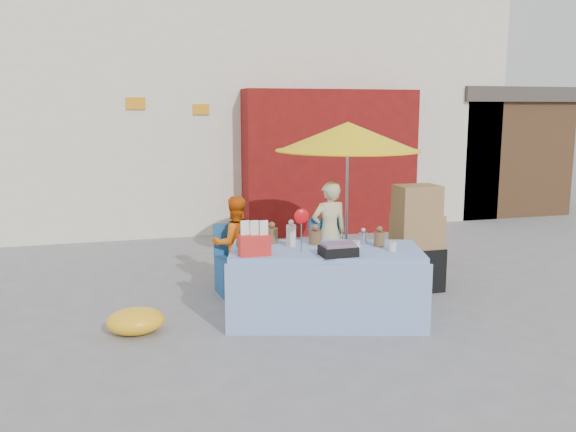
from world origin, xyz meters
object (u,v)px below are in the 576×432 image
object	(u,v)px
umbrella	(348,137)
box_stack	(416,242)
chair_right	(332,266)
chair_left	(237,273)
market_table	(325,283)
vendor_orange	(235,243)
vendor_beige	(329,232)

from	to	relation	value
umbrella	box_stack	distance (m)	1.62
box_stack	chair_right	bearing A→B (deg)	153.39
chair_right	box_stack	world-z (taller)	box_stack
chair_left	box_stack	bearing A→B (deg)	-16.71
market_table	vendor_orange	xyz separation A→B (m)	(-0.71, 1.37, 0.19)
vendor_beige	box_stack	distance (m)	1.12
vendor_beige	chair_left	bearing A→B (deg)	1.57
box_stack	vendor_beige	bearing A→B (deg)	147.21
vendor_orange	chair_right	bearing A→B (deg)	169.31
chair_right	box_stack	bearing A→B (deg)	-31.16
chair_left	market_table	bearing A→B (deg)	-64.84
chair_right	vendor_beige	world-z (taller)	vendor_beige
market_table	box_stack	xyz separation A→B (m)	(1.49, 0.77, 0.21)
chair_left	vendor_orange	distance (m)	0.37
chair_right	vendor_beige	distance (m)	0.43
market_table	umbrella	size ratio (longest dim) A/B	1.08
market_table	chair_left	xyz separation A→B (m)	(-0.71, 1.24, -0.15)
chair_right	umbrella	world-z (taller)	umbrella
chair_right	vendor_beige	size ratio (longest dim) A/B	0.64
chair_right	box_stack	distance (m)	1.11
chair_right	vendor_orange	size ratio (longest dim) A/B	0.71
vendor_orange	vendor_beige	bearing A→B (deg)	175.45
market_table	chair_right	bearing A→B (deg)	82.68
market_table	chair_right	xyz separation A→B (m)	(0.54, 1.24, -0.15)
vendor_beige	umbrella	xyz separation A→B (m)	(0.30, 0.15, 1.22)
chair_left	vendor_orange	bearing A→B (deg)	84.91
market_table	umbrella	world-z (taller)	umbrella
market_table	chair_right	world-z (taller)	market_table
chair_left	chair_right	bearing A→B (deg)	-4.55
chair_left	vendor_orange	world-z (taller)	vendor_orange
market_table	box_stack	distance (m)	1.68
vendor_orange	box_stack	distance (m)	2.27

